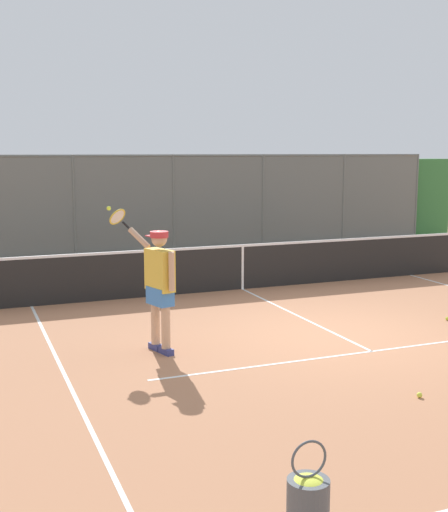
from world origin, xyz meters
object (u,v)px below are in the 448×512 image
Objects in this scene: tennis_player at (159,280)px; tennis_ball_near_net at (419,395)px; tennis_ball_by_sideline at (447,319)px; ball_basket at (308,508)px.

tennis_ball_near_net is at bearing -157.15° from tennis_player.
tennis_ball_near_net is (-2.35, 2.92, -1.03)m from tennis_player.
tennis_player is 5.25m from tennis_ball_by_sideline.
ball_basket is at bearing 160.16° from tennis_player.
tennis_ball_by_sideline is 0.08× the size of ball_basket.
tennis_ball_by_sideline is 7.41m from ball_basket.
tennis_ball_by_sideline is at bearing -134.65° from tennis_ball_near_net.
ball_basket reaches higher than tennis_ball_near_net.
tennis_ball_near_net is at bearing -141.42° from ball_basket.
tennis_ball_near_net is 0.08× the size of ball_basket.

